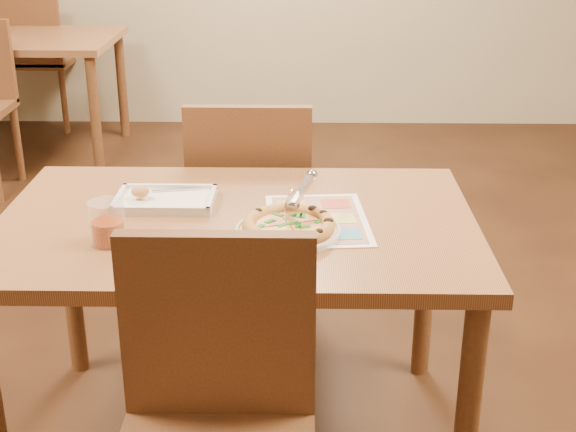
{
  "coord_description": "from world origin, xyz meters",
  "views": [
    {
      "loc": [
        0.18,
        -2.0,
        1.56
      ],
      "look_at": [
        0.14,
        -0.1,
        0.77
      ],
      "focal_mm": 50.0,
      "sensor_mm": 36.0,
      "label": 1
    }
  ],
  "objects_px": {
    "bg_table": "(8,51)",
    "appetizer_tray": "(163,201)",
    "dining_table": "(237,247)",
    "glass_tumbler": "(108,226)",
    "bg_chair_far": "(35,47)",
    "pizza_cutter": "(299,195)",
    "plate": "(288,231)",
    "menu": "(317,220)",
    "chair_near": "(215,397)",
    "pizza": "(289,225)",
    "chair_far": "(251,193)"
  },
  "relations": [
    {
      "from": "dining_table",
      "to": "menu",
      "type": "bearing_deg",
      "value": -2.06
    },
    {
      "from": "appetizer_tray",
      "to": "glass_tumbler",
      "type": "bearing_deg",
      "value": -108.89
    },
    {
      "from": "dining_table",
      "to": "bg_chair_far",
      "type": "height_order",
      "value": "bg_chair_far"
    },
    {
      "from": "bg_table",
      "to": "glass_tumbler",
      "type": "xyz_separation_m",
      "value": [
        1.29,
        -2.97,
        0.13
      ]
    },
    {
      "from": "bg_table",
      "to": "appetizer_tray",
      "type": "xyz_separation_m",
      "value": [
        1.39,
        -2.7,
        0.1
      ]
    },
    {
      "from": "pizza",
      "to": "glass_tumbler",
      "type": "bearing_deg",
      "value": -172.12
    },
    {
      "from": "pizza",
      "to": "pizza_cutter",
      "type": "relative_size",
      "value": 1.57
    },
    {
      "from": "chair_near",
      "to": "appetizer_tray",
      "type": "xyz_separation_m",
      "value": [
        -0.21,
        0.7,
        0.16
      ]
    },
    {
      "from": "pizza_cutter",
      "to": "chair_near",
      "type": "bearing_deg",
      "value": -171.78
    },
    {
      "from": "chair_far",
      "to": "plate",
      "type": "height_order",
      "value": "chair_far"
    },
    {
      "from": "dining_table",
      "to": "bg_table",
      "type": "relative_size",
      "value": 1.0
    },
    {
      "from": "chair_near",
      "to": "pizza",
      "type": "bearing_deg",
      "value": 73.67
    },
    {
      "from": "chair_near",
      "to": "bg_table",
      "type": "relative_size",
      "value": 0.36
    },
    {
      "from": "pizza",
      "to": "bg_chair_far",
      "type": "bearing_deg",
      "value": 117.1
    },
    {
      "from": "bg_chair_far",
      "to": "dining_table",
      "type": "bearing_deg",
      "value": 115.85
    },
    {
      "from": "plate",
      "to": "appetizer_tray",
      "type": "height_order",
      "value": "appetizer_tray"
    },
    {
      "from": "chair_near",
      "to": "plate",
      "type": "bearing_deg",
      "value": 74.09
    },
    {
      "from": "chair_far",
      "to": "glass_tumbler",
      "type": "relative_size",
      "value": 4.14
    },
    {
      "from": "dining_table",
      "to": "glass_tumbler",
      "type": "relative_size",
      "value": 11.44
    },
    {
      "from": "pizza",
      "to": "menu",
      "type": "xyz_separation_m",
      "value": [
        0.08,
        0.1,
        -0.02
      ]
    },
    {
      "from": "plate",
      "to": "pizza_cutter",
      "type": "relative_size",
      "value": 1.77
    },
    {
      "from": "bg_chair_far",
      "to": "pizza_cutter",
      "type": "height_order",
      "value": "bg_chair_far"
    },
    {
      "from": "chair_near",
      "to": "bg_table",
      "type": "bearing_deg",
      "value": 115.19
    },
    {
      "from": "chair_near",
      "to": "appetizer_tray",
      "type": "distance_m",
      "value": 0.75
    },
    {
      "from": "chair_near",
      "to": "bg_chair_far",
      "type": "bearing_deg",
      "value": 112.29
    },
    {
      "from": "chair_near",
      "to": "glass_tumbler",
      "type": "relative_size",
      "value": 4.14
    },
    {
      "from": "menu",
      "to": "plate",
      "type": "bearing_deg",
      "value": -130.4
    },
    {
      "from": "pizza_cutter",
      "to": "appetizer_tray",
      "type": "bearing_deg",
      "value": 94.18
    },
    {
      "from": "dining_table",
      "to": "chair_near",
      "type": "xyz_separation_m",
      "value": [
        0.0,
        -0.6,
        -0.07
      ]
    },
    {
      "from": "chair_near",
      "to": "appetizer_tray",
      "type": "bearing_deg",
      "value": 106.95
    },
    {
      "from": "bg_chair_far",
      "to": "appetizer_tray",
      "type": "relative_size",
      "value": 1.69
    },
    {
      "from": "pizza",
      "to": "pizza_cutter",
      "type": "height_order",
      "value": "pizza_cutter"
    },
    {
      "from": "dining_table",
      "to": "glass_tumbler",
      "type": "bearing_deg",
      "value": -151.07
    },
    {
      "from": "pizza",
      "to": "chair_far",
      "type": "bearing_deg",
      "value": 101.54
    },
    {
      "from": "chair_near",
      "to": "glass_tumbler",
      "type": "xyz_separation_m",
      "value": [
        -0.31,
        0.43,
        0.2
      ]
    },
    {
      "from": "chair_far",
      "to": "menu",
      "type": "height_order",
      "value": "chair_far"
    },
    {
      "from": "appetizer_tray",
      "to": "plate",
      "type": "bearing_deg",
      "value": -29.4
    },
    {
      "from": "pizza",
      "to": "glass_tumbler",
      "type": "distance_m",
      "value": 0.46
    },
    {
      "from": "dining_table",
      "to": "appetizer_tray",
      "type": "relative_size",
      "value": 4.68
    },
    {
      "from": "bg_chair_far",
      "to": "plate",
      "type": "xyz_separation_m",
      "value": [
        1.74,
        -3.4,
        0.16
      ]
    },
    {
      "from": "pizza_cutter",
      "to": "menu",
      "type": "distance_m",
      "value": 0.11
    },
    {
      "from": "bg_table",
      "to": "pizza",
      "type": "distance_m",
      "value": 3.39
    },
    {
      "from": "chair_far",
      "to": "pizza_cutter",
      "type": "xyz_separation_m",
      "value": [
        0.17,
        -0.65,
        0.24
      ]
    },
    {
      "from": "dining_table",
      "to": "plate",
      "type": "relative_size",
      "value": 4.75
    },
    {
      "from": "chair_far",
      "to": "bg_table",
      "type": "distance_m",
      "value": 2.72
    },
    {
      "from": "chair_far",
      "to": "pizza_cutter",
      "type": "height_order",
      "value": "chair_far"
    },
    {
      "from": "bg_chair_far",
      "to": "plate",
      "type": "bearing_deg",
      "value": 117.14
    },
    {
      "from": "bg_chair_far",
      "to": "glass_tumbler",
      "type": "relative_size",
      "value": 4.14
    },
    {
      "from": "pizza_cutter",
      "to": "glass_tumbler",
      "type": "height_order",
      "value": "pizza_cutter"
    },
    {
      "from": "chair_near",
      "to": "bg_table",
      "type": "height_order",
      "value": "chair_near"
    }
  ]
}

